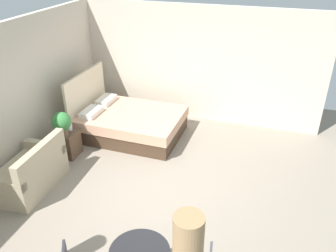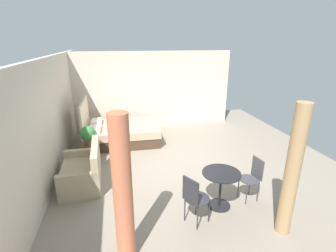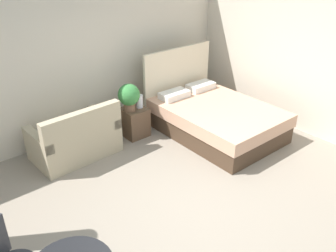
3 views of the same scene
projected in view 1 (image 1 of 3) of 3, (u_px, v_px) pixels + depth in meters
name	position (u px, v px, depth m)	size (l,w,h in m)	color
ground_plane	(156.00, 191.00, 6.26)	(9.20, 8.75, 0.02)	gray
wall_back	(8.00, 100.00, 6.39)	(9.20, 0.12, 2.75)	beige
wall_right	(199.00, 65.00, 8.20)	(0.12, 5.75, 2.75)	beige
bed	(128.00, 122.00, 7.92)	(1.65, 2.29, 1.39)	#473323
couch	(30.00, 173.00, 6.20)	(1.37, 0.88, 0.92)	tan
nightstand	(67.00, 144.00, 7.17)	(0.42, 0.43, 0.53)	brown
potted_plant	(62.00, 123.00, 6.82)	(0.38, 0.38, 0.50)	brown
vase	(69.00, 125.00, 7.09)	(0.13, 0.13, 0.24)	silver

